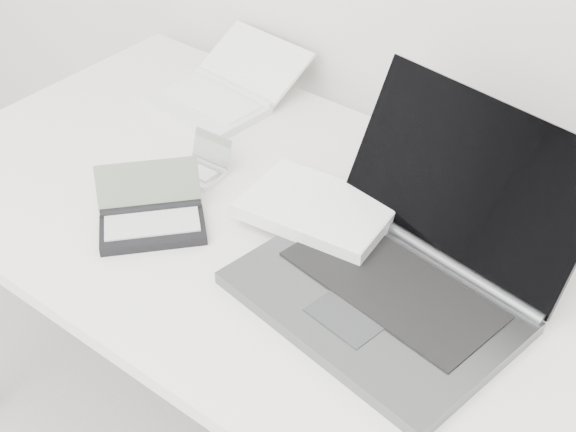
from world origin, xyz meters
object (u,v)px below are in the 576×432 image
Objects in this scene: laptop_large at (384,253)px; netbook_open_white at (221,92)px; palmtop_charcoal at (152,218)px; desk at (315,258)px.

netbook_open_white is (-0.59, 0.25, -0.02)m from laptop_large.
netbook_open_white is at bearing 67.78° from palmtop_charcoal.
palmtop_charcoal is (-0.39, -0.15, -0.03)m from laptop_large.
laptop_large is 0.42m from palmtop_charcoal.
netbook_open_white and palmtop_charcoal have the same top height.
laptop_large is 0.64m from netbook_open_white.
netbook_open_white is 0.45m from palmtop_charcoal.
netbook_open_white is (-0.45, 0.25, 0.07)m from desk.
laptop_large is at bearing -27.48° from palmtop_charcoal.
laptop_large reaches higher than palmtop_charcoal.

